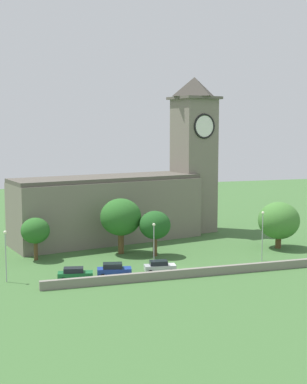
% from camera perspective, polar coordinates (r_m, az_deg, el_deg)
% --- Properties ---
extents(ground_plane, '(200.00, 200.00, 0.00)m').
position_cam_1_polar(ground_plane, '(91.89, -0.43, -5.96)').
color(ground_plane, '#3D6633').
extents(church, '(40.53, 17.24, 29.86)m').
position_cam_1_polar(church, '(99.58, -2.34, -0.14)').
color(church, slate).
rests_on(church, ground).
extents(quay_barrier, '(40.21, 0.70, 1.18)m').
position_cam_1_polar(quay_barrier, '(74.90, 3.77, -8.47)').
color(quay_barrier, gray).
rests_on(quay_barrier, ground).
extents(car_green, '(4.88, 2.72, 1.72)m').
position_cam_1_polar(car_green, '(74.00, -8.25, -8.49)').
color(car_green, '#1E6B38').
rests_on(car_green, ground).
extents(car_blue, '(4.90, 2.87, 1.92)m').
position_cam_1_polar(car_blue, '(75.00, -4.18, -8.15)').
color(car_blue, '#233D9E').
rests_on(car_blue, ground).
extents(car_silver, '(4.59, 2.56, 1.71)m').
position_cam_1_polar(car_silver, '(77.04, 0.64, -7.81)').
color(car_silver, silver).
rests_on(car_silver, ground).
extents(streetlamp_west_end, '(0.44, 0.44, 6.90)m').
position_cam_1_polar(streetlamp_west_end, '(74.08, -15.26, -5.66)').
color(streetlamp_west_end, '#9EA0A5').
rests_on(streetlamp_west_end, ground).
extents(streetlamp_west_mid, '(0.44, 0.44, 6.66)m').
position_cam_1_polar(streetlamp_west_mid, '(78.27, 0.04, -4.86)').
color(streetlamp_west_mid, '#9EA0A5').
rests_on(streetlamp_west_mid, ground).
extents(streetlamp_central, '(0.44, 0.44, 7.66)m').
position_cam_1_polar(streetlamp_central, '(84.27, 11.37, -3.76)').
color(streetlamp_central, '#9EA0A5').
rests_on(streetlamp_central, ground).
extents(tree_riverside_west, '(6.96, 6.96, 7.86)m').
position_cam_1_polar(tree_riverside_west, '(93.84, 13.01, -2.94)').
color(tree_riverside_west, brown).
rests_on(tree_riverside_west, ground).
extents(tree_churchyard, '(4.98, 4.98, 7.22)m').
position_cam_1_polar(tree_churchyard, '(85.79, 0.15, -3.51)').
color(tree_churchyard, brown).
rests_on(tree_churchyard, ground).
extents(tree_riverside_east, '(4.42, 4.42, 6.59)m').
position_cam_1_polar(tree_riverside_east, '(85.23, -12.29, -4.00)').
color(tree_riverside_east, brown).
rests_on(tree_riverside_east, ground).
extents(tree_by_tower, '(6.64, 6.64, 8.97)m').
position_cam_1_polar(tree_by_tower, '(87.46, -3.45, -2.66)').
color(tree_by_tower, brown).
rests_on(tree_by_tower, ground).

